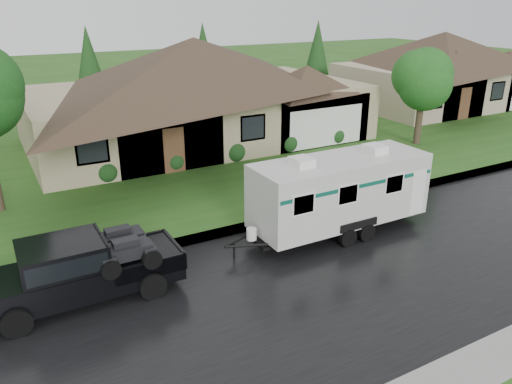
# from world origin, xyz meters

# --- Properties ---
(ground) EXTENTS (140.00, 140.00, 0.00)m
(ground) POSITION_xyz_m (0.00, 0.00, 0.00)
(ground) COLOR #235219
(ground) RESTS_ON ground
(road) EXTENTS (140.00, 8.00, 0.01)m
(road) POSITION_xyz_m (0.00, -2.00, 0.01)
(road) COLOR black
(road) RESTS_ON ground
(curb) EXTENTS (140.00, 0.50, 0.15)m
(curb) POSITION_xyz_m (0.00, 2.25, 0.07)
(curb) COLOR gray
(curb) RESTS_ON ground
(lawn) EXTENTS (140.00, 26.00, 0.15)m
(lawn) POSITION_xyz_m (0.00, 15.00, 0.07)
(lawn) COLOR #235219
(lawn) RESTS_ON ground
(house_main) EXTENTS (19.44, 10.80, 6.90)m
(house_main) POSITION_xyz_m (2.29, 13.84, 3.59)
(house_main) COLOR tan
(house_main) RESTS_ON lawn
(house_neighbor) EXTENTS (15.12, 9.72, 6.45)m
(house_neighbor) POSITION_xyz_m (22.27, 14.34, 3.32)
(house_neighbor) COLOR tan
(house_neighbor) RESTS_ON lawn
(tree_right_green) EXTENTS (3.01, 3.01, 4.98)m
(tree_right_green) POSITION_xyz_m (12.22, 7.09, 3.60)
(tree_right_green) COLOR #382B1E
(tree_right_green) RESTS_ON lawn
(shrub_row) EXTENTS (13.60, 1.00, 1.00)m
(shrub_row) POSITION_xyz_m (2.00, 9.30, 0.65)
(shrub_row) COLOR #143814
(shrub_row) RESTS_ON lawn
(pickup_truck) EXTENTS (5.36, 2.04, 1.79)m
(pickup_truck) POSITION_xyz_m (-7.21, 0.48, 0.96)
(pickup_truck) COLOR black
(pickup_truck) RESTS_ON ground
(travel_trailer) EXTENTS (6.61, 2.32, 2.97)m
(travel_trailer) POSITION_xyz_m (1.59, 0.48, 1.57)
(travel_trailer) COLOR silver
(travel_trailer) RESTS_ON ground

